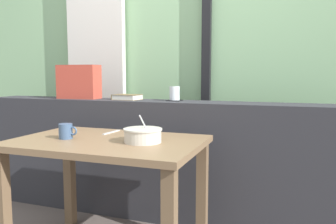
% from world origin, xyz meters
% --- Properties ---
extents(outdoor_backdrop, '(4.80, 0.08, 2.80)m').
position_xyz_m(outdoor_backdrop, '(0.00, 1.09, 1.40)').
color(outdoor_backdrop, '#8EBC89').
rests_on(outdoor_backdrop, ground).
extents(curtain_left_panel, '(0.56, 0.06, 2.50)m').
position_xyz_m(curtain_left_panel, '(-0.77, 0.99, 1.25)').
color(curtain_left_panel, silver).
rests_on(curtain_left_panel, ground).
extents(window_divider_post, '(0.07, 0.05, 2.60)m').
position_xyz_m(window_divider_post, '(0.24, 1.02, 1.30)').
color(window_divider_post, black).
rests_on(window_divider_post, ground).
extents(dark_console_ledge, '(2.80, 0.29, 0.85)m').
position_xyz_m(dark_console_ledge, '(0.00, 0.55, 0.43)').
color(dark_console_ledge, '#2D2D33').
rests_on(dark_console_ledge, ground).
extents(breakfast_table, '(1.04, 0.68, 0.68)m').
position_xyz_m(breakfast_table, '(-0.05, -0.08, 0.57)').
color(breakfast_table, brown).
rests_on(breakfast_table, ground).
extents(coaster_square, '(0.10, 0.10, 0.00)m').
position_xyz_m(coaster_square, '(0.12, 0.58, 0.86)').
color(coaster_square, black).
rests_on(coaster_square, dark_console_ledge).
extents(juice_glass, '(0.07, 0.07, 0.10)m').
position_xyz_m(juice_glass, '(0.12, 0.58, 0.90)').
color(juice_glass, white).
rests_on(juice_glass, coaster_square).
extents(closed_book, '(0.20, 0.17, 0.04)m').
position_xyz_m(closed_book, '(-0.24, 0.56, 0.87)').
color(closed_book, brown).
rests_on(closed_book, dark_console_ledge).
extents(throw_pillow, '(0.33, 0.16, 0.26)m').
position_xyz_m(throw_pillow, '(-0.65, 0.55, 0.98)').
color(throw_pillow, '#B74233').
rests_on(throw_pillow, dark_console_ledge).
extents(soup_bowl, '(0.21, 0.21, 0.15)m').
position_xyz_m(soup_bowl, '(0.17, -0.08, 0.72)').
color(soup_bowl, beige).
rests_on(soup_bowl, breakfast_table).
extents(fork_utensil, '(0.03, 0.17, 0.01)m').
position_xyz_m(fork_utensil, '(-0.14, 0.13, 0.68)').
color(fork_utensil, silver).
rests_on(fork_utensil, breakfast_table).
extents(ceramic_mug, '(0.11, 0.08, 0.08)m').
position_xyz_m(ceramic_mug, '(-0.28, -0.13, 0.72)').
color(ceramic_mug, '#3D567A').
rests_on(ceramic_mug, breakfast_table).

